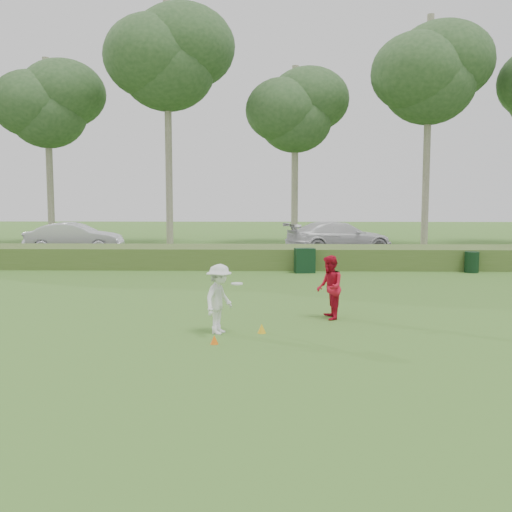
{
  "coord_description": "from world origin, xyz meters",
  "views": [
    {
      "loc": [
        0.45,
        -13.15,
        3.06
      ],
      "look_at": [
        0.0,
        4.0,
        1.3
      ],
      "focal_mm": 40.0,
      "sensor_mm": 36.0,
      "label": 1
    }
  ],
  "objects_px": {
    "player_red": "(330,287)",
    "car_right": "(339,237)",
    "utility_cabinet": "(305,260)",
    "car_mid": "(75,238)",
    "player_white": "(219,299)",
    "cone_orange": "(214,340)",
    "cone_yellow": "(262,328)",
    "trash_bin": "(472,262)"
  },
  "relations": [
    {
      "from": "player_white",
      "to": "utility_cabinet",
      "type": "height_order",
      "value": "player_white"
    },
    {
      "from": "player_red",
      "to": "cone_orange",
      "type": "xyz_separation_m",
      "value": [
        -2.66,
        -2.55,
        -0.71
      ]
    },
    {
      "from": "cone_yellow",
      "to": "cone_orange",
      "type": "bearing_deg",
      "value": -134.3
    },
    {
      "from": "car_mid",
      "to": "trash_bin",
      "type": "bearing_deg",
      "value": -115.27
    },
    {
      "from": "player_white",
      "to": "player_red",
      "type": "bearing_deg",
      "value": -35.96
    },
    {
      "from": "cone_orange",
      "to": "car_right",
      "type": "height_order",
      "value": "car_right"
    },
    {
      "from": "trash_bin",
      "to": "car_right",
      "type": "relative_size",
      "value": 0.15
    },
    {
      "from": "car_mid",
      "to": "player_red",
      "type": "bearing_deg",
      "value": -148.34
    },
    {
      "from": "player_white",
      "to": "utility_cabinet",
      "type": "distance_m",
      "value": 10.88
    },
    {
      "from": "trash_bin",
      "to": "utility_cabinet",
      "type": "bearing_deg",
      "value": -177.98
    },
    {
      "from": "car_right",
      "to": "utility_cabinet",
      "type": "bearing_deg",
      "value": 147.21
    },
    {
      "from": "player_white",
      "to": "cone_yellow",
      "type": "distance_m",
      "value": 1.17
    },
    {
      "from": "car_mid",
      "to": "cone_yellow",
      "type": "bearing_deg",
      "value": -154.74
    },
    {
      "from": "cone_orange",
      "to": "car_right",
      "type": "bearing_deg",
      "value": 75.82
    },
    {
      "from": "player_white",
      "to": "player_red",
      "type": "xyz_separation_m",
      "value": [
        2.64,
        1.61,
        0.02
      ]
    },
    {
      "from": "cone_yellow",
      "to": "car_mid",
      "type": "relative_size",
      "value": 0.04
    },
    {
      "from": "player_white",
      "to": "cone_orange",
      "type": "distance_m",
      "value": 1.17
    },
    {
      "from": "cone_yellow",
      "to": "utility_cabinet",
      "type": "bearing_deg",
      "value": 81.42
    },
    {
      "from": "cone_orange",
      "to": "cone_yellow",
      "type": "height_order",
      "value": "cone_yellow"
    },
    {
      "from": "player_red",
      "to": "utility_cabinet",
      "type": "xyz_separation_m",
      "value": [
        -0.1,
        8.96,
        -0.31
      ]
    },
    {
      "from": "car_right",
      "to": "cone_orange",
      "type": "bearing_deg",
      "value": 149.53
    },
    {
      "from": "utility_cabinet",
      "to": "car_right",
      "type": "height_order",
      "value": "car_right"
    },
    {
      "from": "utility_cabinet",
      "to": "cone_yellow",
      "type": "bearing_deg",
      "value": -107.9
    },
    {
      "from": "player_red",
      "to": "car_mid",
      "type": "height_order",
      "value": "car_mid"
    },
    {
      "from": "trash_bin",
      "to": "car_right",
      "type": "bearing_deg",
      "value": 120.45
    },
    {
      "from": "player_white",
      "to": "car_mid",
      "type": "height_order",
      "value": "car_mid"
    },
    {
      "from": "cone_yellow",
      "to": "utility_cabinet",
      "type": "relative_size",
      "value": 0.21
    },
    {
      "from": "player_red",
      "to": "car_right",
      "type": "distance_m",
      "value": 17.03
    },
    {
      "from": "cone_orange",
      "to": "trash_bin",
      "type": "bearing_deg",
      "value": 51.3
    },
    {
      "from": "trash_bin",
      "to": "cone_yellow",
      "type": "bearing_deg",
      "value": -128.13
    },
    {
      "from": "cone_yellow",
      "to": "utility_cabinet",
      "type": "distance_m",
      "value": 10.64
    },
    {
      "from": "player_white",
      "to": "cone_orange",
      "type": "height_order",
      "value": "player_white"
    },
    {
      "from": "player_red",
      "to": "trash_bin",
      "type": "xyz_separation_m",
      "value": [
        6.76,
        9.21,
        -0.38
      ]
    },
    {
      "from": "car_right",
      "to": "car_mid",
      "type": "bearing_deg",
      "value": 76.87
    },
    {
      "from": "utility_cabinet",
      "to": "trash_bin",
      "type": "height_order",
      "value": "utility_cabinet"
    },
    {
      "from": "utility_cabinet",
      "to": "car_mid",
      "type": "distance_m",
      "value": 13.92
    },
    {
      "from": "car_mid",
      "to": "car_right",
      "type": "relative_size",
      "value": 0.86
    },
    {
      "from": "player_red",
      "to": "utility_cabinet",
      "type": "height_order",
      "value": "player_red"
    },
    {
      "from": "utility_cabinet",
      "to": "trash_bin",
      "type": "relative_size",
      "value": 1.17
    },
    {
      "from": "utility_cabinet",
      "to": "car_right",
      "type": "distance_m",
      "value": 8.27
    },
    {
      "from": "player_red",
      "to": "car_mid",
      "type": "xyz_separation_m",
      "value": [
        -12.04,
        16.09,
        0.08
      ]
    },
    {
      "from": "cone_orange",
      "to": "car_mid",
      "type": "xyz_separation_m",
      "value": [
        -9.38,
        18.65,
        0.8
      ]
    }
  ]
}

